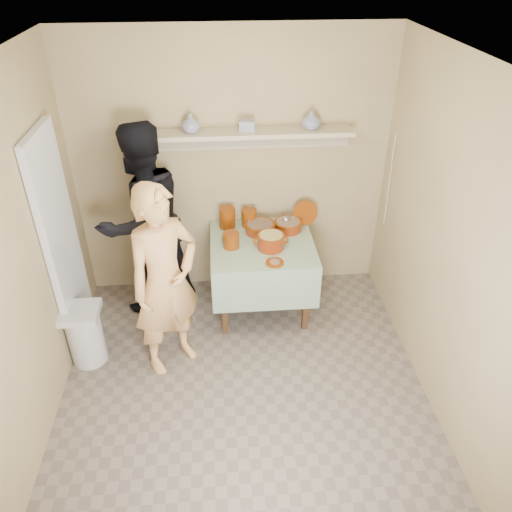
{
  "coord_description": "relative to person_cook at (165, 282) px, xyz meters",
  "views": [
    {
      "loc": [
        -0.13,
        -2.71,
        3.21
      ],
      "look_at": [
        0.15,
        0.75,
        0.95
      ],
      "focal_mm": 35.0,
      "sensor_mm": 36.0,
      "label": 1
    }
  ],
  "objects": [
    {
      "name": "vase_left",
      "position": [
        0.24,
        1.04,
        0.95
      ],
      "size": [
        0.22,
        0.22,
        0.17
      ],
      "primitive_type": "imported",
      "rotation": [
        0.0,
        0.0,
        0.54
      ],
      "color": "navy",
      "rests_on": "wall_shelf"
    },
    {
      "name": "person_helper",
      "position": [
        -0.25,
        0.86,
        0.09
      ],
      "size": [
        1.16,
        1.14,
        1.89
      ],
      "primitive_type": "imported",
      "rotation": [
        0.0,
        0.0,
        -2.45
      ],
      "color": "black",
      "rests_on": "ground"
    },
    {
      "name": "ceramic_box",
      "position": [
        0.74,
        1.04,
        0.92
      ],
      "size": [
        0.15,
        0.11,
        0.1
      ],
      "primitive_type": "cube",
      "rotation": [
        0.0,
        0.0,
        -0.12
      ],
      "color": "navy",
      "rests_on": "wall_shelf"
    },
    {
      "name": "trash_bin",
      "position": [
        -0.75,
        0.07,
        -0.57
      ],
      "size": [
        0.32,
        0.32,
        0.56
      ],
      "color": "silver",
      "rests_on": "ground"
    },
    {
      "name": "room_shell",
      "position": [
        0.6,
        -0.57,
        0.76
      ],
      "size": [
        3.04,
        3.54,
        2.62
      ],
      "color": "tan",
      "rests_on": "ground"
    },
    {
      "name": "cazuela_meat_a",
      "position": [
        0.84,
        0.88,
        -0.03
      ],
      "size": [
        0.3,
        0.3,
        0.1
      ],
      "color": "#631A07",
      "rests_on": "serving_table"
    },
    {
      "name": "cazuela_rice",
      "position": [
        0.92,
        0.59,
        -0.01
      ],
      "size": [
        0.33,
        0.25,
        0.14
      ],
      "color": "#631A07",
      "rests_on": "serving_table"
    },
    {
      "name": "cazuela_meat_b",
      "position": [
        1.12,
        0.91,
        -0.03
      ],
      "size": [
        0.28,
        0.28,
        0.1
      ],
      "color": "#631A07",
      "rests_on": "serving_table"
    },
    {
      "name": "vase_right",
      "position": [
        1.31,
        1.05,
        0.95
      ],
      "size": [
        0.22,
        0.22,
        0.17
      ],
      "primitive_type": "imported",
      "rotation": [
        0.0,
        0.0,
        -0.42
      ],
      "color": "navy",
      "rests_on": "wall_shelf"
    },
    {
      "name": "ladle",
      "position": [
        1.1,
        0.92,
        0.02
      ],
      "size": [
        0.08,
        0.26,
        0.19
      ],
      "color": "silver",
      "rests_on": "cazuela_meat_b"
    },
    {
      "name": "person_cook",
      "position": [
        0.0,
        0.0,
        0.0
      ],
      "size": [
        0.74,
        0.7,
        1.71
      ],
      "primitive_type": "imported",
      "rotation": [
        0.0,
        0.0,
        0.65
      ],
      "color": "tan",
      "rests_on": "ground"
    },
    {
      "name": "electrical_cord",
      "position": [
        2.07,
        0.91,
        0.4
      ],
      "size": [
        0.01,
        0.05,
        0.9
      ],
      "color": "silver",
      "rests_on": "wall_shelf"
    },
    {
      "name": "empty_bowl",
      "position": [
        0.55,
        0.74,
        -0.07
      ],
      "size": [
        0.16,
        0.16,
        0.05
      ],
      "primitive_type": "cylinder",
      "color": "#662706",
      "rests_on": "serving_table"
    },
    {
      "name": "plate_stack_a",
      "position": [
        0.53,
        1.01,
        0.01
      ],
      "size": [
        0.16,
        0.16,
        0.21
      ],
      "primitive_type": "cylinder",
      "color": "#662706",
      "rests_on": "serving_table"
    },
    {
      "name": "serving_table",
      "position": [
        0.85,
        0.71,
        -0.21
      ],
      "size": [
        0.97,
        0.97,
        0.76
      ],
      "color": "#4C2D16",
      "rests_on": "ground"
    },
    {
      "name": "ground",
      "position": [
        0.6,
        -0.57,
        -0.85
      ],
      "size": [
        3.5,
        3.5,
        0.0
      ],
      "primitive_type": "plane",
      "color": "#706358",
      "rests_on": "ground"
    },
    {
      "name": "plate_stack_b",
      "position": [
        0.75,
        1.02,
        -0.0
      ],
      "size": [
        0.15,
        0.15,
        0.18
      ],
      "primitive_type": "cylinder",
      "color": "#662706",
      "rests_on": "serving_table"
    },
    {
      "name": "tile_panel",
      "position": [
        -0.86,
        0.38,
        0.15
      ],
      "size": [
        0.06,
        0.7,
        2.0
      ],
      "primitive_type": "cube",
      "color": "silver",
      "rests_on": "ground"
    },
    {
      "name": "propped_lid",
      "position": [
        1.3,
        1.02,
        0.03
      ],
      "size": [
        0.25,
        0.11,
        0.23
      ],
      "primitive_type": "cylinder",
      "rotation": [
        1.21,
        0.0,
        0.03
      ],
      "color": "#662706",
      "rests_on": "serving_table"
    },
    {
      "name": "front_plate",
      "position": [
        0.92,
        0.33,
        -0.08
      ],
      "size": [
        0.16,
        0.16,
        0.03
      ],
      "color": "#662706",
      "rests_on": "serving_table"
    },
    {
      "name": "wall_shelf",
      "position": [
        0.8,
        1.08,
        0.82
      ],
      "size": [
        1.8,
        0.25,
        0.21
      ],
      "color": "tan",
      "rests_on": "room_shell"
    },
    {
      "name": "bowl_stack",
      "position": [
        0.55,
        0.64,
        -0.02
      ],
      "size": [
        0.15,
        0.15,
        0.15
      ],
      "primitive_type": "cylinder",
      "color": "#662706",
      "rests_on": "serving_table"
    }
  ]
}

